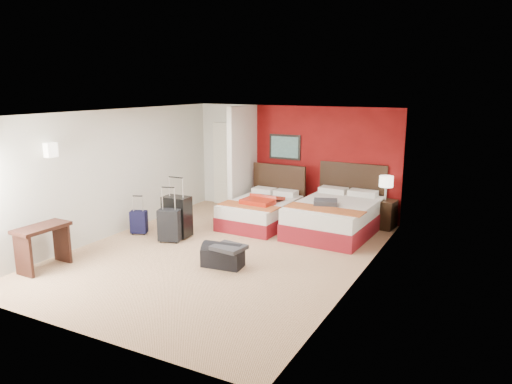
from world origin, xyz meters
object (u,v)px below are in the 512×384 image
Objects in this scene: red_suitcase_open at (263,200)px; suitcase_black at (177,218)px; bed_left at (261,213)px; bed_right at (335,218)px; duffel_bag at (223,257)px; nightstand at (384,214)px; desk at (43,247)px; suitcase_charcoal at (170,226)px; table_lamp at (386,188)px; suitcase_navy at (139,223)px.

suitcase_black is (-1.18, -1.41, -0.20)m from red_suitcase_open.
red_suitcase_open is 1.13× the size of suitcase_black.
bed_left is 1.86m from suitcase_black.
bed_right reaches higher than duffel_bag.
suitcase_black is at bearing -137.59° from nightstand.
red_suitcase_open is 1.02× the size of desk.
bed_right is 2.44× the size of desk.
suitcase_charcoal is 0.91× the size of duffel_bag.
table_lamp is (0.00, 0.00, 0.56)m from nightstand.
red_suitcase_open is at bearing -43.15° from bed_left.
nightstand is at bearing 48.42° from bed_right.
duffel_bag is 2.93m from desk.
nightstand is 6.60m from desk.
desk is (-2.55, -1.44, 0.20)m from duffel_bag.
suitcase_black is at bearing -123.89° from bed_left.
suitcase_charcoal is at bearing -140.64° from table_lamp.
red_suitcase_open is 1.75× the size of table_lamp.
table_lamp is at bearing 21.57° from suitcase_charcoal.
suitcase_black is at bearing -144.36° from table_lamp.
bed_left is 2.09m from suitcase_charcoal.
suitcase_navy is (-1.99, -1.61, -0.37)m from red_suitcase_open.
table_lamp is at bearing 33.97° from suitcase_black.
suitcase_charcoal reaches higher than suitcase_navy.
desk is at bearing -131.97° from table_lamp.
nightstand is 0.99× the size of suitcase_charcoal.
suitcase_navy is 2.56m from duffel_bag.
bed_right is at bearing 50.12° from desk.
bed_right is at bearing 61.92° from duffel_bag.
bed_left is at bearing -157.45° from table_lamp.
duffel_bag is at bearing 30.99° from desk.
bed_right is at bearing 14.44° from red_suitcase_open.
table_lamp is 4.33m from suitcase_black.
suitcase_charcoal is at bearing -29.95° from suitcase_navy.
suitcase_navy is at bearing -167.27° from suitcase_black.
nightstand reaches higher than suitcase_navy.
nightstand is (0.81, 0.83, -0.02)m from bed_right.
suitcase_charcoal reaches higher than bed_left.
suitcase_navy is (-4.30, -2.71, -0.64)m from table_lamp.
bed_left is 2.53m from duffel_bag.
bed_right is 4.16× the size of table_lamp.
desk is (-2.10, -3.80, -0.23)m from red_suitcase_open.
duffel_bag is at bearing -108.87° from bed_right.
duffel_bag is at bearing -39.68° from suitcase_navy.
suitcase_charcoal is 1.36× the size of suitcase_navy.
bed_left is at bearing 96.30° from duffel_bag.
bed_right is 2.84m from duffel_bag.
suitcase_black is at bearing -145.20° from bed_right.
desk reaches higher than red_suitcase_open.
nightstand is 1.35× the size of suitcase_navy.
red_suitcase_open is at bearing 62.71° from desk.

